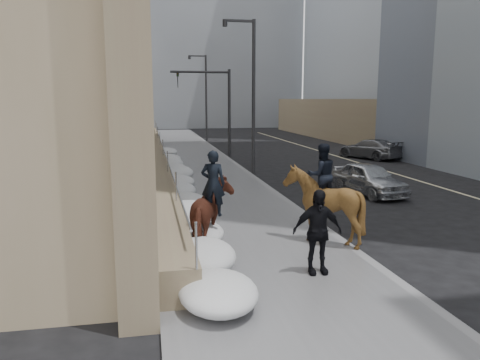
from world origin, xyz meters
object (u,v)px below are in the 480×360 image
Objects in this scene: mounted_horse_left at (212,212)px; car_grey at (370,149)px; car_silver at (369,179)px; mounted_horse_right at (322,201)px; pedestrian at (317,232)px.

car_grey is (13.18, 17.50, -0.45)m from mounted_horse_left.
mounted_horse_left reaches higher than car_grey.
car_silver is at bearing -123.76° from mounted_horse_left.
car_grey is at bearing -123.23° from mounted_horse_right.
mounted_horse_left is 21.92m from car_grey.
pedestrian is (2.08, -2.18, -0.03)m from mounted_horse_left.
pedestrian is 0.48× the size of car_silver.
mounted_horse_right is at bearing 68.46° from pedestrian.
mounted_horse_left is 3.02m from pedestrian.
car_silver is at bearing 59.35° from pedestrian.
pedestrian is 22.60m from car_grey.
car_grey is at bearing 62.69° from pedestrian.
mounted_horse_left is at bearing -3.06° from mounted_horse_right.
mounted_horse_right is 1.41× the size of pedestrian.
mounted_horse_right is (3.04, 0.00, 0.15)m from mounted_horse_left.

